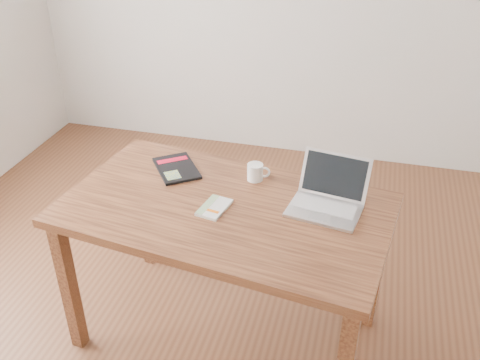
% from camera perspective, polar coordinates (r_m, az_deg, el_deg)
% --- Properties ---
extents(room, '(4.04, 4.04, 2.70)m').
position_cam_1_polar(room, '(1.99, -4.64, 11.91)').
color(room, brown).
rests_on(room, ground).
extents(desk, '(1.46, 0.96, 0.75)m').
position_cam_1_polar(desk, '(2.31, -1.59, -4.62)').
color(desk, '#562E1A').
rests_on(desk, ground).
extents(white_guidebook, '(0.13, 0.18, 0.01)m').
position_cam_1_polar(white_guidebook, '(2.23, -2.76, -2.96)').
color(white_guidebook, silver).
rests_on(white_guidebook, desk).
extents(black_guidebook, '(0.29, 0.31, 0.01)m').
position_cam_1_polar(black_guidebook, '(2.53, -6.79, 1.27)').
color(black_guidebook, black).
rests_on(black_guidebook, desk).
extents(laptop, '(0.33, 0.32, 0.19)m').
position_cam_1_polar(laptop, '(2.26, 9.36, -1.85)').
color(laptop, silver).
rests_on(laptop, desk).
extents(coffee_mug, '(0.10, 0.07, 0.08)m').
position_cam_1_polar(coffee_mug, '(2.42, 1.69, 0.89)').
color(coffee_mug, white).
rests_on(coffee_mug, desk).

